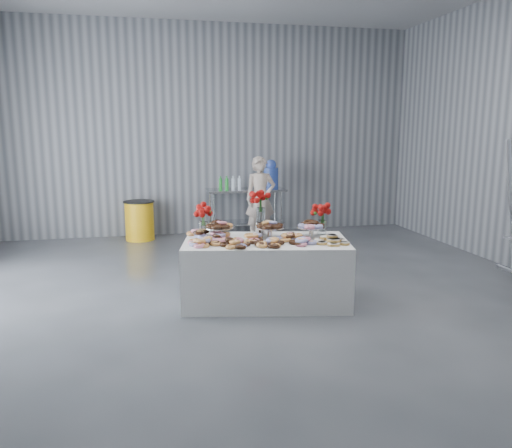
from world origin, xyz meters
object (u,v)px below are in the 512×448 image
Objects in this scene: display_table at (266,271)px; prep_table at (246,203)px; person at (260,199)px; water_jug at (271,175)px; trash_barrel at (140,220)px.

prep_table is (0.51, 3.80, 0.24)m from display_table.
person reaches higher than display_table.
display_table is 1.27× the size of prep_table.
prep_table is at bearing 82.32° from display_table.
prep_table is at bearing 180.00° from water_jug.
water_jug is 0.76× the size of trash_barrel.
display_table is 3.43× the size of water_jug.
trash_barrel is (-1.49, 3.80, -0.01)m from display_table.
display_table is 3.42m from person.
water_jug is 0.69m from person.
prep_table is 0.73m from water_jug.
display_table is at bearing -68.53° from trash_barrel.
person is (0.18, -0.48, 0.15)m from prep_table.
prep_table is at bearing 0.00° from trash_barrel.
person is (0.69, 3.32, 0.40)m from display_table.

